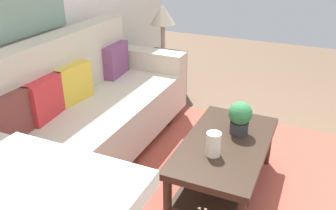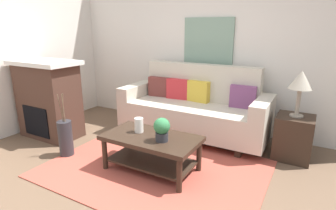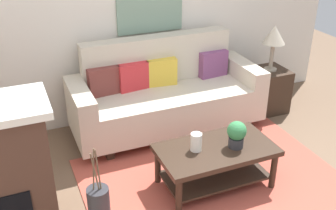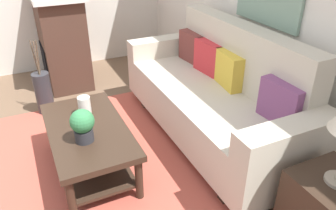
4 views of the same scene
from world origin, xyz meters
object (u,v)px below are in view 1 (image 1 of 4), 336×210
object	(u,v)px
side_table	(163,77)
couch	(88,113)
throw_pillow_mustard	(72,83)
coffee_table	(224,156)
throw_pillow_plum	(115,60)
potted_plant_tabletop	(240,117)
throw_pillow_maroon	(9,118)
throw_pillow_crimson	(44,99)
tabletop_vase	(213,144)
table_lamp	(163,17)

from	to	relation	value
side_table	couch	bearing A→B (deg)	177.21
throw_pillow_mustard	coffee_table	size ratio (longest dim) A/B	0.33
throw_pillow_plum	potted_plant_tabletop	xyz separation A→B (m)	(-0.50, -1.40, -0.11)
throw_pillow_maroon	side_table	xyz separation A→B (m)	(2.09, -0.19, -0.40)
throw_pillow_mustard	potted_plant_tabletop	size ratio (longest dim) A/B	1.37
throw_pillow_maroon	throw_pillow_plum	distance (m)	1.38
throw_pillow_maroon	side_table	distance (m)	2.14
couch	throw_pillow_mustard	distance (m)	0.28
throw_pillow_mustard	throw_pillow_crimson	bearing A→B (deg)	180.00
throw_pillow_maroon	tabletop_vase	bearing A→B (deg)	-68.94
throw_pillow_maroon	coffee_table	bearing A→B (deg)	-62.59
coffee_table	tabletop_vase	bearing A→B (deg)	169.30
tabletop_vase	throw_pillow_mustard	bearing A→B (deg)	82.00
throw_pillow_crimson	potted_plant_tabletop	xyz separation A→B (m)	(0.53, -1.40, -0.11)
throw_pillow_plum	side_table	world-z (taller)	throw_pillow_plum
couch	throw_pillow_crimson	bearing A→B (deg)	159.90
side_table	table_lamp	xyz separation A→B (m)	(0.00, 0.00, 0.71)
throw_pillow_maroon	side_table	world-z (taller)	throw_pillow_maroon
throw_pillow_crimson	throw_pillow_plum	world-z (taller)	same
throw_pillow_maroon	throw_pillow_plum	world-z (taller)	same
couch	throw_pillow_maroon	size ratio (longest dim) A/B	6.14
couch	throw_pillow_plum	size ratio (longest dim) A/B	6.14
throw_pillow_mustard	couch	bearing A→B (deg)	-90.00
throw_pillow_plum	side_table	bearing A→B (deg)	-15.16
throw_pillow_crimson	side_table	xyz separation A→B (m)	(1.75, -0.19, -0.40)
tabletop_vase	potted_plant_tabletop	size ratio (longest dim) A/B	0.66
potted_plant_tabletop	side_table	xyz separation A→B (m)	(1.22, 1.20, -0.29)
throw_pillow_mustard	tabletop_vase	distance (m)	1.33
potted_plant_tabletop	side_table	size ratio (longest dim) A/B	0.47
couch	throw_pillow_maroon	bearing A→B (deg)	169.63
couch	throw_pillow_plum	xyz separation A→B (m)	(0.69, 0.13, 0.25)
throw_pillow_crimson	tabletop_vase	xyz separation A→B (m)	(0.16, -1.31, -0.16)
throw_pillow_crimson	potted_plant_tabletop	size ratio (longest dim) A/B	1.37
tabletop_vase	side_table	distance (m)	1.95
throw_pillow_mustard	tabletop_vase	bearing A→B (deg)	-98.00
couch	throw_pillow_crimson	distance (m)	0.44
throw_pillow_mustard	throw_pillow_plum	xyz separation A→B (m)	(0.69, 0.00, 0.00)
throw_pillow_plum	coffee_table	xyz separation A→B (m)	(-0.68, -1.35, -0.37)
coffee_table	potted_plant_tabletop	bearing A→B (deg)	-17.28
couch	coffee_table	world-z (taller)	couch
throw_pillow_plum	coffee_table	world-z (taller)	throw_pillow_plum
throw_pillow_crimson	throw_pillow_mustard	world-z (taller)	same
couch	potted_plant_tabletop	world-z (taller)	couch
tabletop_vase	potted_plant_tabletop	world-z (taller)	potted_plant_tabletop
coffee_table	side_table	xyz separation A→B (m)	(1.39, 1.15, -0.03)
throw_pillow_crimson	throw_pillow_plum	distance (m)	1.03
throw_pillow_crimson	throw_pillow_maroon	bearing A→B (deg)	180.00
potted_plant_tabletop	side_table	world-z (taller)	potted_plant_tabletop
throw_pillow_plum	table_lamp	xyz separation A→B (m)	(0.72, -0.19, 0.31)
potted_plant_tabletop	coffee_table	bearing A→B (deg)	162.72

